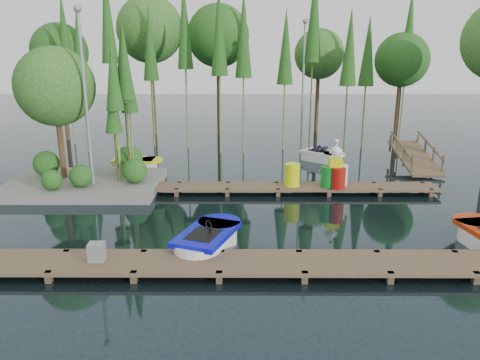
{
  "coord_description": "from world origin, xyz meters",
  "views": [
    {
      "loc": [
        0.57,
        -15.76,
        5.71
      ],
      "look_at": [
        0.5,
        0.5,
        1.1
      ],
      "focal_mm": 35.0,
      "sensor_mm": 36.0,
      "label": 1
    }
  ],
  "objects_px": {
    "drum_cluster": "(336,173)",
    "boat_yellow_far": "(135,164)",
    "boat_blue": "(208,241)",
    "yellow_barrel": "(292,175)",
    "utility_cabinet": "(97,252)",
    "island": "(74,112)"
  },
  "relations": [
    {
      "from": "boat_blue",
      "to": "drum_cluster",
      "type": "bearing_deg",
      "value": 69.55
    },
    {
      "from": "island",
      "to": "boat_yellow_far",
      "type": "height_order",
      "value": "island"
    },
    {
      "from": "boat_yellow_far",
      "to": "drum_cluster",
      "type": "distance_m",
      "value": 9.81
    },
    {
      "from": "boat_blue",
      "to": "yellow_barrel",
      "type": "height_order",
      "value": "yellow_barrel"
    },
    {
      "from": "drum_cluster",
      "to": "yellow_barrel",
      "type": "bearing_deg",
      "value": 174.95
    },
    {
      "from": "yellow_barrel",
      "to": "drum_cluster",
      "type": "height_order",
      "value": "drum_cluster"
    },
    {
      "from": "island",
      "to": "boat_yellow_far",
      "type": "bearing_deg",
      "value": 61.0
    },
    {
      "from": "utility_cabinet",
      "to": "yellow_barrel",
      "type": "height_order",
      "value": "yellow_barrel"
    },
    {
      "from": "boat_blue",
      "to": "yellow_barrel",
      "type": "bearing_deg",
      "value": 82.13
    },
    {
      "from": "drum_cluster",
      "to": "boat_yellow_far",
      "type": "bearing_deg",
      "value": 156.21
    },
    {
      "from": "boat_blue",
      "to": "utility_cabinet",
      "type": "height_order",
      "value": "boat_blue"
    },
    {
      "from": "drum_cluster",
      "to": "boat_blue",
      "type": "bearing_deg",
      "value": -130.72
    },
    {
      "from": "yellow_barrel",
      "to": "drum_cluster",
      "type": "relative_size",
      "value": 0.47
    },
    {
      "from": "yellow_barrel",
      "to": "island",
      "type": "bearing_deg",
      "value": 174.93
    },
    {
      "from": "island",
      "to": "drum_cluster",
      "type": "bearing_deg",
      "value": -5.07
    },
    {
      "from": "boat_yellow_far",
      "to": "island",
      "type": "bearing_deg",
      "value": -95.97
    },
    {
      "from": "boat_yellow_far",
      "to": "drum_cluster",
      "type": "xyz_separation_m",
      "value": [
        8.96,
        -3.95,
        0.6
      ]
    },
    {
      "from": "island",
      "to": "utility_cabinet",
      "type": "relative_size",
      "value": 13.56
    },
    {
      "from": "yellow_barrel",
      "to": "drum_cluster",
      "type": "bearing_deg",
      "value": -5.05
    },
    {
      "from": "island",
      "to": "boat_yellow_far",
      "type": "relative_size",
      "value": 2.61
    },
    {
      "from": "drum_cluster",
      "to": "utility_cabinet",
      "type": "bearing_deg",
      "value": -137.87
    },
    {
      "from": "yellow_barrel",
      "to": "utility_cabinet",
      "type": "bearing_deg",
      "value": -129.89
    }
  ]
}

